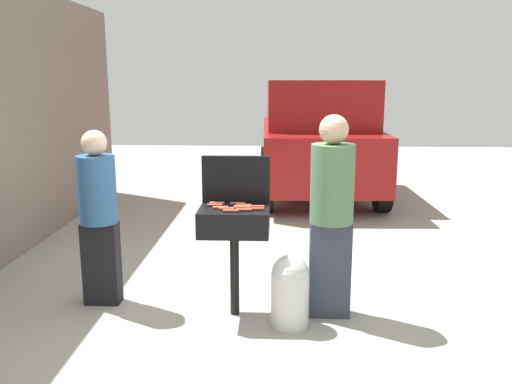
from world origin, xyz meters
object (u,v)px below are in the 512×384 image
hot_dog_5 (244,210)px  parked_minivan (316,136)px  propane_tank (290,289)px  hot_dog_1 (220,208)px  person_left (98,212)px  bbq_grill (234,225)px  hot_dog_7 (217,203)px  hot_dog_9 (241,208)px  hot_dog_8 (257,207)px  hot_dog_0 (242,207)px  hot_dog_6 (231,211)px  hot_dog_4 (238,204)px  person_right (331,210)px  hot_dog_3 (244,205)px  hot_dog_11 (256,209)px  hot_dog_2 (215,205)px  hot_dog_10 (226,209)px

hot_dog_5 → parked_minivan: 5.45m
hot_dog_5 → propane_tank: (0.39, -0.11, -0.65)m
hot_dog_1 → person_left: size_ratio=0.08×
bbq_grill → hot_dog_7: size_ratio=7.39×
hot_dog_9 → hot_dog_8: bearing=17.7°
bbq_grill → hot_dog_9: bearing=-20.3°
hot_dog_0 → bbq_grill: bearing=-174.0°
hot_dog_6 → hot_dog_7: 0.31m
hot_dog_4 → hot_dog_9: (0.04, -0.15, 0.00)m
bbq_grill → person_right: bearing=1.5°
hot_dog_3 → hot_dog_4: same height
hot_dog_5 → hot_dog_9: 0.08m
hot_dog_11 → person_left: person_left is taller
hot_dog_0 → hot_dog_7: same height
bbq_grill → propane_tank: bearing=-23.3°
hot_dog_4 → hot_dog_11: same height
hot_dog_8 → hot_dog_11: size_ratio=1.00×
hot_dog_6 → propane_tank: 0.82m
hot_dog_2 → propane_tank: hot_dog_2 is taller
hot_dog_3 → parked_minivan: bearing=79.5°
hot_dog_9 → hot_dog_11: 0.13m
hot_dog_7 → hot_dog_10: same height
hot_dog_9 → person_right: (0.76, 0.05, -0.02)m
hot_dog_4 → hot_dog_5: (0.07, -0.23, 0.00)m
hot_dog_2 → bbq_grill: bearing=-19.1°
hot_dog_2 → person_left: (-1.07, 0.13, -0.10)m
hot_dog_3 → parked_minivan: 5.30m
person_left → hot_dog_0: bearing=-19.5°
hot_dog_5 → person_right: bearing=9.3°
hot_dog_2 → hot_dog_7: size_ratio=1.00×
hot_dog_11 → hot_dog_3: bearing=131.9°
hot_dog_9 → hot_dog_10: 0.13m
hot_dog_4 → person_right: (0.81, -0.11, -0.02)m
hot_dog_0 → propane_tank: 0.80m
hot_dog_10 → person_left: (-1.18, 0.26, -0.10)m
hot_dog_10 → hot_dog_1: bearing=141.2°
hot_dog_10 → person_left: size_ratio=0.08×
hot_dog_11 → hot_dog_1: bearing=172.7°
bbq_grill → hot_dog_1: hot_dog_1 is taller
hot_dog_1 → parked_minivan: bearing=77.6°
hot_dog_4 → hot_dog_8: 0.20m
hot_dog_2 → parked_minivan: parked_minivan is taller
person_right → hot_dog_7: bearing=-10.8°
hot_dog_11 → hot_dog_7: bearing=150.8°
bbq_grill → person_left: person_left is taller
hot_dog_9 → person_right: size_ratio=0.07×
hot_dog_7 → hot_dog_10: (0.10, -0.20, 0.00)m
hot_dog_5 → hot_dog_10: bearing=168.8°
hot_dog_3 → hot_dog_1: bearing=-156.5°
bbq_grill → hot_dog_11: (0.19, -0.06, 0.16)m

